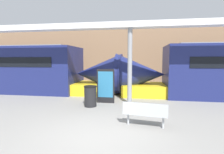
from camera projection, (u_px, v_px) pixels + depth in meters
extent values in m
plane|color=gray|center=(93.00, 137.00, 5.06)|extent=(60.00, 60.00, 0.00)
cube|color=#937051|center=(125.00, 57.00, 16.09)|extent=(56.00, 0.20, 5.00)
cone|color=navy|center=(140.00, 74.00, 11.13)|extent=(3.06, 2.63, 2.63)
cube|color=yellow|center=(144.00, 89.00, 11.17)|extent=(2.76, 2.46, 0.70)
cone|color=navy|center=(99.00, 74.00, 11.55)|extent=(3.06, 2.63, 2.63)
cube|color=yellow|center=(95.00, 88.00, 11.69)|extent=(2.76, 2.46, 0.70)
cube|color=#ADB2B7|center=(145.00, 114.00, 5.83)|extent=(1.50, 0.65, 0.04)
cube|color=#ADB2B7|center=(145.00, 109.00, 5.62)|extent=(1.44, 0.25, 0.39)
cylinder|color=#ADB2B7|center=(128.00, 118.00, 6.03)|extent=(0.07, 0.07, 0.41)
cylinder|color=#ADB2B7|center=(163.00, 122.00, 5.68)|extent=(0.07, 0.07, 0.41)
cylinder|color=black|center=(90.00, 97.00, 8.35)|extent=(0.58, 0.58, 0.93)
cylinder|color=black|center=(90.00, 86.00, 8.30)|extent=(0.61, 0.61, 0.06)
cube|color=black|center=(106.00, 86.00, 9.00)|extent=(0.91, 0.06, 1.76)
cube|color=teal|center=(105.00, 84.00, 8.96)|extent=(0.77, 0.01, 1.34)
cylinder|color=gray|center=(130.00, 67.00, 8.55)|extent=(0.23, 0.23, 3.75)
cube|color=silver|center=(130.00, 25.00, 8.35)|extent=(28.00, 0.60, 0.28)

